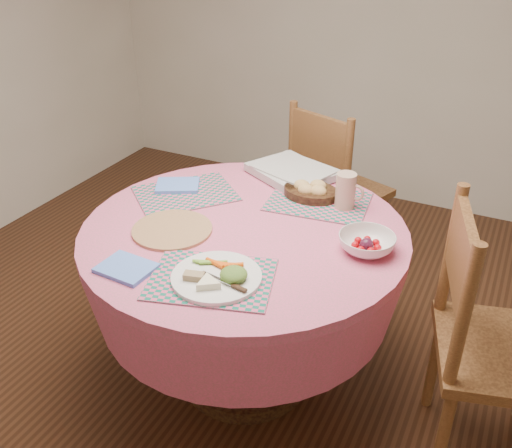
# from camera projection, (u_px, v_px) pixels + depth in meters

# --- Properties ---
(ground) EXTENTS (4.00, 4.00, 0.00)m
(ground) POSITION_uv_depth(u_px,v_px,m) (246.00, 374.00, 2.52)
(ground) COLOR #331C0F
(ground) RESTS_ON ground
(dining_table) EXTENTS (1.24, 1.24, 0.75)m
(dining_table) POSITION_uv_depth(u_px,v_px,m) (245.00, 271.00, 2.25)
(dining_table) COLOR #C45B75
(dining_table) RESTS_ON ground
(chair_right) EXTENTS (0.55, 0.57, 1.01)m
(chair_right) POSITION_uv_depth(u_px,v_px,m) (489.00, 340.00, 1.94)
(chair_right) COLOR brown
(chair_right) RESTS_ON ground
(chair_back) EXTENTS (0.56, 0.55, 0.96)m
(chair_back) POSITION_uv_depth(u_px,v_px,m) (333.00, 187.00, 3.03)
(chair_back) COLOR brown
(chair_back) RESTS_ON ground
(placemat_front) EXTENTS (0.47, 0.40, 0.01)m
(placemat_front) POSITION_uv_depth(u_px,v_px,m) (211.00, 279.00, 1.86)
(placemat_front) COLOR #126955
(placemat_front) RESTS_ON dining_table
(placemat_left) EXTENTS (0.49, 0.50, 0.01)m
(placemat_left) POSITION_uv_depth(u_px,v_px,m) (186.00, 194.00, 2.40)
(placemat_left) COLOR #126955
(placemat_left) RESTS_ON dining_table
(placemat_back) EXTENTS (0.43, 0.34, 0.01)m
(placemat_back) POSITION_uv_depth(u_px,v_px,m) (318.00, 202.00, 2.33)
(placemat_back) COLOR #126955
(placemat_back) RESTS_ON dining_table
(wicker_trivet) EXTENTS (0.30, 0.30, 0.01)m
(wicker_trivet) POSITION_uv_depth(u_px,v_px,m) (172.00, 230.00, 2.13)
(wicker_trivet) COLOR brown
(wicker_trivet) RESTS_ON dining_table
(napkin_near) EXTENTS (0.19, 0.15, 0.01)m
(napkin_near) POSITION_uv_depth(u_px,v_px,m) (126.00, 268.00, 1.90)
(napkin_near) COLOR #5A87E9
(napkin_near) RESTS_ON dining_table
(napkin_far) EXTENTS (0.22, 0.21, 0.01)m
(napkin_far) POSITION_uv_depth(u_px,v_px,m) (178.00, 185.00, 2.44)
(napkin_far) COLOR #5A87E9
(napkin_far) RESTS_ON placemat_left
(dinner_plate) EXTENTS (0.30, 0.30, 0.05)m
(dinner_plate) POSITION_uv_depth(u_px,v_px,m) (217.00, 276.00, 1.84)
(dinner_plate) COLOR white
(dinner_plate) RESTS_ON placemat_front
(bread_bowl) EXTENTS (0.23, 0.23, 0.08)m
(bread_bowl) POSITION_uv_depth(u_px,v_px,m) (311.00, 190.00, 2.35)
(bread_bowl) COLOR black
(bread_bowl) RESTS_ON placemat_back
(latte_mug) EXTENTS (0.12, 0.08, 0.14)m
(latte_mug) POSITION_uv_depth(u_px,v_px,m) (346.00, 191.00, 2.25)
(latte_mug) COLOR tan
(latte_mug) RESTS_ON placemat_back
(fruit_bowl) EXTENTS (0.26, 0.26, 0.06)m
(fruit_bowl) POSITION_uv_depth(u_px,v_px,m) (367.00, 243.00, 2.00)
(fruit_bowl) COLOR white
(fruit_bowl) RESTS_ON dining_table
(newspaper_stack) EXTENTS (0.43, 0.40, 0.04)m
(newspaper_stack) POSITION_uv_depth(u_px,v_px,m) (291.00, 171.00, 2.54)
(newspaper_stack) COLOR silver
(newspaper_stack) RESTS_ON dining_table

